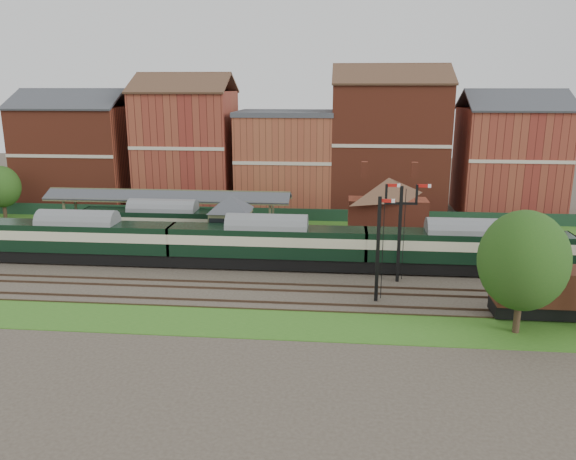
# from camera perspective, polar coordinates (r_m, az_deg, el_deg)

# --- Properties ---
(ground) EXTENTS (160.00, 160.00, 0.00)m
(ground) POSITION_cam_1_polar(r_m,az_deg,el_deg) (50.21, -3.04, -3.82)
(ground) COLOR #473D33
(ground) RESTS_ON ground
(grass_back) EXTENTS (90.00, 4.50, 0.06)m
(grass_back) POSITION_cam_1_polar(r_m,az_deg,el_deg) (65.46, -1.00, 0.60)
(grass_back) COLOR #2D6619
(grass_back) RESTS_ON ground
(grass_front) EXTENTS (90.00, 5.00, 0.06)m
(grass_front) POSITION_cam_1_polar(r_m,az_deg,el_deg) (39.16, -5.63, -9.28)
(grass_front) COLOR #2D6619
(grass_front) RESTS_ON ground
(fence) EXTENTS (90.00, 0.12, 1.50)m
(fence) POSITION_cam_1_polar(r_m,az_deg,el_deg) (67.22, -0.82, 1.60)
(fence) COLOR #193823
(fence) RESTS_ON ground
(platform) EXTENTS (55.00, 3.40, 1.00)m
(platform) POSITION_cam_1_polar(r_m,az_deg,el_deg) (60.14, -6.41, -0.29)
(platform) COLOR #2D2D2D
(platform) RESTS_ON ground
(signal_box) EXTENTS (5.40, 5.40, 6.00)m
(signal_box) POSITION_cam_1_polar(r_m,az_deg,el_deg) (52.91, -5.79, 0.68)
(signal_box) COLOR #6E7F5A
(signal_box) RESTS_ON ground
(brick_hut) EXTENTS (3.20, 2.64, 2.94)m
(brick_hut) POSITION_cam_1_polar(r_m,az_deg,el_deg) (52.49, 2.87, -1.63)
(brick_hut) COLOR maroon
(brick_hut) RESTS_ON ground
(station_building) EXTENTS (8.10, 8.10, 5.90)m
(station_building) POSITION_cam_1_polar(r_m,az_deg,el_deg) (58.30, 10.10, 2.59)
(station_building) COLOR brown
(station_building) RESTS_ON platform
(canopy) EXTENTS (26.00, 3.89, 4.08)m
(canopy) POSITION_cam_1_polar(r_m,az_deg,el_deg) (60.74, -12.08, 3.58)
(canopy) COLOR brown
(canopy) RESTS_ON platform
(semaphore_bracket) EXTENTS (3.60, 0.25, 8.18)m
(semaphore_bracket) POSITION_cam_1_polar(r_m,az_deg,el_deg) (46.26, 11.33, 0.28)
(semaphore_bracket) COLOR black
(semaphore_bracket) RESTS_ON ground
(semaphore_siding) EXTENTS (1.23, 0.25, 8.00)m
(semaphore_siding) POSITION_cam_1_polar(r_m,az_deg,el_deg) (41.88, 9.15, -1.79)
(semaphore_siding) COLOR black
(semaphore_siding) RESTS_ON ground
(town_backdrop) EXTENTS (69.00, 10.00, 16.00)m
(town_backdrop) POSITION_cam_1_polar(r_m,az_deg,el_deg) (73.03, -0.37, 7.62)
(town_backdrop) COLOR brown
(town_backdrop) RESTS_ON ground
(dmu_train) EXTENTS (51.66, 2.72, 3.97)m
(dmu_train) POSITION_cam_1_polar(r_m,az_deg,el_deg) (49.42, -2.14, -1.29)
(dmu_train) COLOR black
(dmu_train) RESTS_ON ground
(platform_railcar) EXTENTS (16.56, 2.61, 3.81)m
(platform_railcar) POSITION_cam_1_polar(r_m,az_deg,el_deg) (58.08, -12.51, 0.69)
(platform_railcar) COLOR black
(platform_railcar) RESTS_ON ground
(goods_van_a) EXTENTS (6.14, 2.66, 3.72)m
(goods_van_a) POSITION_cam_1_polar(r_m,az_deg,el_deg) (42.83, 24.15, -5.42)
(goods_van_a) COLOR black
(goods_van_a) RESTS_ON ground
(tree_far) EXTENTS (5.64, 5.64, 8.24)m
(tree_far) POSITION_cam_1_polar(r_m,az_deg,el_deg) (38.64, 22.79, -2.89)
(tree_far) COLOR #382619
(tree_far) RESTS_ON ground
(tree_back) EXTENTS (4.37, 4.37, 6.39)m
(tree_back) POSITION_cam_1_polar(r_m,az_deg,el_deg) (76.18, -27.08, 3.93)
(tree_back) COLOR #382619
(tree_back) RESTS_ON ground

